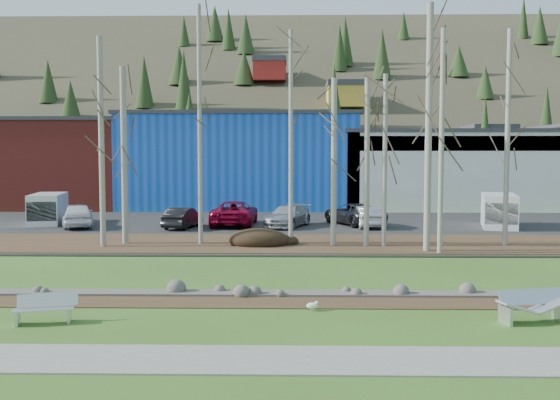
{
  "coord_description": "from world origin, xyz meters",
  "views": [
    {
      "loc": [
        -1.4,
        -17.13,
        4.56
      ],
      "look_at": [
        -1.99,
        12.26,
        2.5
      ],
      "focal_mm": 40.0,
      "sensor_mm": 36.0,
      "label": 1
    }
  ],
  "objects_px": {
    "bench_intact": "(45,309)",
    "car_2": "(235,213)",
    "car_5": "(354,214)",
    "van_grey": "(48,209)",
    "van_white": "(499,211)",
    "car_4": "(367,217)",
    "car_1": "(183,218)",
    "seagull": "(312,305)",
    "car_3": "(288,216)",
    "bench_damaged": "(533,306)",
    "car_0": "(78,215)"
  },
  "relations": [
    {
      "from": "van_grey",
      "to": "bench_damaged",
      "type": "bearing_deg",
      "value": -57.02
    },
    {
      "from": "car_3",
      "to": "bench_damaged",
      "type": "bearing_deg",
      "value": -52.27
    },
    {
      "from": "car_5",
      "to": "car_1",
      "type": "bearing_deg",
      "value": -13.51
    },
    {
      "from": "bench_damaged",
      "to": "seagull",
      "type": "xyz_separation_m",
      "value": [
        -6.04,
        1.09,
        -0.28
      ]
    },
    {
      "from": "car_0",
      "to": "van_white",
      "type": "distance_m",
      "value": 26.35
    },
    {
      "from": "car_1",
      "to": "van_grey",
      "type": "relative_size",
      "value": 0.81
    },
    {
      "from": "car_0",
      "to": "van_white",
      "type": "relative_size",
      "value": 0.89
    },
    {
      "from": "car_5",
      "to": "van_grey",
      "type": "bearing_deg",
      "value": -25.15
    },
    {
      "from": "van_white",
      "to": "van_grey",
      "type": "xyz_separation_m",
      "value": [
        -28.99,
        1.35,
        -0.04
      ]
    },
    {
      "from": "bench_intact",
      "to": "bench_damaged",
      "type": "xyz_separation_m",
      "value": [
        13.4,
        0.41,
        0.05
      ]
    },
    {
      "from": "van_grey",
      "to": "van_white",
      "type": "bearing_deg",
      "value": -13.9
    },
    {
      "from": "van_grey",
      "to": "car_2",
      "type": "bearing_deg",
      "value": -14.32
    },
    {
      "from": "car_4",
      "to": "van_grey",
      "type": "distance_m",
      "value": 20.81
    },
    {
      "from": "bench_damaged",
      "to": "car_5",
      "type": "distance_m",
      "value": 23.49
    },
    {
      "from": "car_2",
      "to": "seagull",
      "type": "bearing_deg",
      "value": 103.06
    },
    {
      "from": "car_1",
      "to": "car_4",
      "type": "bearing_deg",
      "value": -165.74
    },
    {
      "from": "bench_damaged",
      "to": "seagull",
      "type": "distance_m",
      "value": 6.14
    },
    {
      "from": "car_1",
      "to": "car_2",
      "type": "bearing_deg",
      "value": -142.73
    },
    {
      "from": "car_0",
      "to": "car_2",
      "type": "relative_size",
      "value": 0.8
    },
    {
      "from": "bench_damaged",
      "to": "car_4",
      "type": "relative_size",
      "value": 0.52
    },
    {
      "from": "bench_intact",
      "to": "car_2",
      "type": "height_order",
      "value": "car_2"
    },
    {
      "from": "car_0",
      "to": "car_5",
      "type": "relative_size",
      "value": 0.9
    },
    {
      "from": "car_2",
      "to": "van_grey",
      "type": "distance_m",
      "value": 12.37
    },
    {
      "from": "bench_intact",
      "to": "car_5",
      "type": "xyz_separation_m",
      "value": [
        10.76,
        23.75,
        0.44
      ]
    },
    {
      "from": "car_3",
      "to": "car_1",
      "type": "bearing_deg",
      "value": -152.37
    },
    {
      "from": "seagull",
      "to": "van_white",
      "type": "xyz_separation_m",
      "value": [
        12.33,
        20.9,
        1.01
      ]
    },
    {
      "from": "car_1",
      "to": "car_4",
      "type": "height_order",
      "value": "car_4"
    },
    {
      "from": "bench_intact",
      "to": "car_2",
      "type": "distance_m",
      "value": 23.28
    },
    {
      "from": "car_5",
      "to": "van_grey",
      "type": "height_order",
      "value": "van_grey"
    },
    {
      "from": "car_1",
      "to": "van_white",
      "type": "distance_m",
      "value": 19.73
    },
    {
      "from": "car_0",
      "to": "van_grey",
      "type": "xyz_separation_m",
      "value": [
        -2.65,
        1.91,
        0.22
      ]
    },
    {
      "from": "seagull",
      "to": "car_3",
      "type": "relative_size",
      "value": 0.09
    },
    {
      "from": "car_3",
      "to": "car_5",
      "type": "bearing_deg",
      "value": 38.14
    },
    {
      "from": "car_1",
      "to": "bench_intact",
      "type": "bearing_deg",
      "value": 100.49
    },
    {
      "from": "van_white",
      "to": "car_1",
      "type": "bearing_deg",
      "value": -163.11
    },
    {
      "from": "seagull",
      "to": "bench_intact",
      "type": "bearing_deg",
      "value": 170.53
    },
    {
      "from": "car_2",
      "to": "van_white",
      "type": "xyz_separation_m",
      "value": [
        16.64,
        -0.68,
        0.25
      ]
    },
    {
      "from": "car_1",
      "to": "car_2",
      "type": "distance_m",
      "value": 3.44
    },
    {
      "from": "car_0",
      "to": "car_1",
      "type": "xyz_separation_m",
      "value": [
        6.64,
        -0.31,
        -0.13
      ]
    },
    {
      "from": "seagull",
      "to": "van_grey",
      "type": "distance_m",
      "value": 27.81
    },
    {
      "from": "bench_damaged",
      "to": "car_3",
      "type": "distance_m",
      "value": 23.03
    },
    {
      "from": "car_4",
      "to": "car_1",
      "type": "bearing_deg",
      "value": 0.31
    },
    {
      "from": "car_4",
      "to": "van_white",
      "type": "xyz_separation_m",
      "value": [
        8.24,
        0.11,
        0.37
      ]
    },
    {
      "from": "bench_damaged",
      "to": "van_grey",
      "type": "distance_m",
      "value": 32.56
    },
    {
      "from": "car_2",
      "to": "car_5",
      "type": "height_order",
      "value": "car_2"
    },
    {
      "from": "bench_intact",
      "to": "car_3",
      "type": "xyz_separation_m",
      "value": [
        6.48,
        22.37,
        0.41
      ]
    },
    {
      "from": "van_grey",
      "to": "car_3",
      "type": "bearing_deg",
      "value": -16.2
    },
    {
      "from": "car_1",
      "to": "car_4",
      "type": "xyz_separation_m",
      "value": [
        11.47,
        0.76,
        0.01
      ]
    },
    {
      "from": "bench_damaged",
      "to": "van_grey",
      "type": "height_order",
      "value": "van_grey"
    },
    {
      "from": "bench_damaged",
      "to": "car_5",
      "type": "xyz_separation_m",
      "value": [
        -2.64,
        23.34,
        0.39
      ]
    }
  ]
}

